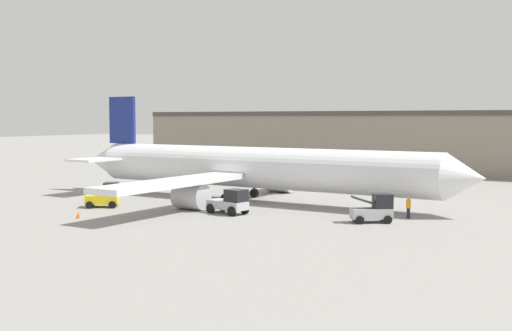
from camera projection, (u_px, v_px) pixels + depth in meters
The scene contains 8 objects.
ground_plane at pixel (256, 202), 62.04m from camera, with size 400.00×400.00×0.00m, color gray.
terminal_building at pixel (358, 140), 100.63m from camera, with size 69.67×14.34×9.12m.
airplane at pixel (248, 168), 62.30m from camera, with size 44.19×37.44×10.42m.
ground_crew_worker at pixel (408, 207), 51.56m from camera, with size 0.38×0.38×1.74m.
baggage_tug at pixel (230, 202), 53.86m from camera, with size 3.84×2.51×2.14m.
belt_loader_truck at pixel (375, 209), 49.48m from camera, with size 3.37×2.98×2.24m.
pushback_tug at pixel (105, 196), 58.05m from camera, with size 3.32×3.12×2.24m.
safety_cone_near at pixel (78, 215), 51.64m from camera, with size 0.36×0.36×0.55m.
Camera 1 is at (30.02, -53.81, 8.06)m, focal length 45.00 mm.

